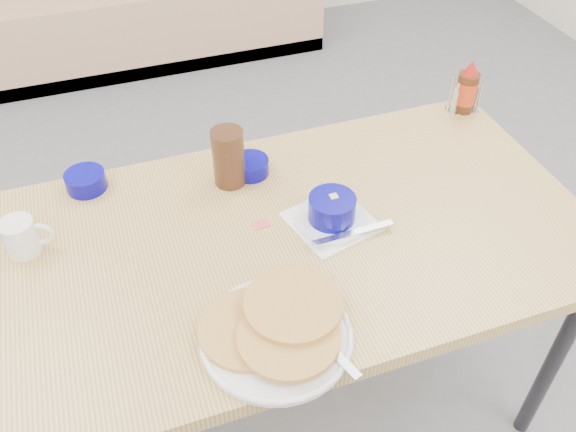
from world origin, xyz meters
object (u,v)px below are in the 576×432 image
object	(u,v)px
pancake_plate	(277,329)
syrup_bottle	(467,89)
condiment_caddy	(464,99)
butter_bowl	(251,166)
dining_table	(305,249)
coffee_mug	(22,236)
amber_tumbler	(229,157)
grits_setting	(332,212)
creamer_bowl	(86,181)

from	to	relation	value
pancake_plate	syrup_bottle	xyz separation A→B (m)	(0.80, 0.61, 0.05)
pancake_plate	condiment_caddy	xyz separation A→B (m)	(0.80, 0.61, 0.02)
butter_bowl	syrup_bottle	distance (m)	0.71
pancake_plate	condiment_caddy	size ratio (longest dim) A/B	2.84
syrup_bottle	condiment_caddy	bearing A→B (deg)	26.57
dining_table	condiment_caddy	xyz separation A→B (m)	(0.64, 0.34, 0.10)
butter_bowl	dining_table	bearing A→B (deg)	-77.15
butter_bowl	coffee_mug	bearing A→B (deg)	-169.78
amber_tumbler	syrup_bottle	size ratio (longest dim) A/B	0.95
syrup_bottle	dining_table	bearing A→B (deg)	-152.02
grits_setting	amber_tumbler	size ratio (longest dim) A/B	1.57
pancake_plate	coffee_mug	distance (m)	0.64
pancake_plate	amber_tumbler	size ratio (longest dim) A/B	1.97
dining_table	syrup_bottle	size ratio (longest dim) A/B	8.46
pancake_plate	syrup_bottle	size ratio (longest dim) A/B	1.87
dining_table	condiment_caddy	distance (m)	0.73
dining_table	butter_bowl	size ratio (longest dim) A/B	14.29
grits_setting	syrup_bottle	bearing A→B (deg)	30.36
coffee_mug	syrup_bottle	size ratio (longest dim) A/B	0.69
pancake_plate	coffee_mug	xyz separation A→B (m)	(-0.47, 0.43, 0.02)
grits_setting	creamer_bowl	xyz separation A→B (m)	(-0.55, 0.33, -0.01)
dining_table	creamer_bowl	xyz separation A→B (m)	(-0.48, 0.34, 0.08)
syrup_bottle	coffee_mug	bearing A→B (deg)	-171.72
grits_setting	butter_bowl	world-z (taller)	grits_setting
creamer_bowl	butter_bowl	bearing A→B (deg)	-10.96
creamer_bowl	condiment_caddy	bearing A→B (deg)	0.00
dining_table	syrup_bottle	bearing A→B (deg)	27.98
dining_table	coffee_mug	distance (m)	0.66
coffee_mug	syrup_bottle	bearing A→B (deg)	8.28
creamer_bowl	butter_bowl	xyz separation A→B (m)	(0.42, -0.08, -0.00)
butter_bowl	condiment_caddy	size ratio (longest dim) A/B	0.90
coffee_mug	amber_tumbler	bearing A→B (deg)	9.70
syrup_bottle	creamer_bowl	bearing A→B (deg)	-180.00
creamer_bowl	syrup_bottle	bearing A→B (deg)	0.00
amber_tumbler	syrup_bottle	xyz separation A→B (m)	(0.76, 0.10, -0.01)
coffee_mug	amber_tumbler	xyz separation A→B (m)	(0.52, 0.09, 0.03)
syrup_bottle	amber_tumbler	bearing A→B (deg)	-172.69
pancake_plate	creamer_bowl	bearing A→B (deg)	117.43
grits_setting	syrup_bottle	xyz separation A→B (m)	(0.57, 0.33, 0.04)
pancake_plate	condiment_caddy	world-z (taller)	condiment_caddy
pancake_plate	grits_setting	xyz separation A→B (m)	(0.23, 0.28, 0.01)
creamer_bowl	amber_tumbler	xyz separation A→B (m)	(0.36, -0.10, 0.06)
butter_bowl	amber_tumbler	xyz separation A→B (m)	(-0.06, -0.02, 0.06)
butter_bowl	amber_tumbler	world-z (taller)	amber_tumbler
coffee_mug	dining_table	bearing A→B (deg)	-13.63
condiment_caddy	syrup_bottle	size ratio (longest dim) A/B	0.66
dining_table	amber_tumbler	world-z (taller)	amber_tumbler
grits_setting	dining_table	bearing A→B (deg)	-174.50
dining_table	amber_tumbler	size ratio (longest dim) A/B	8.91
grits_setting	butter_bowl	distance (m)	0.28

